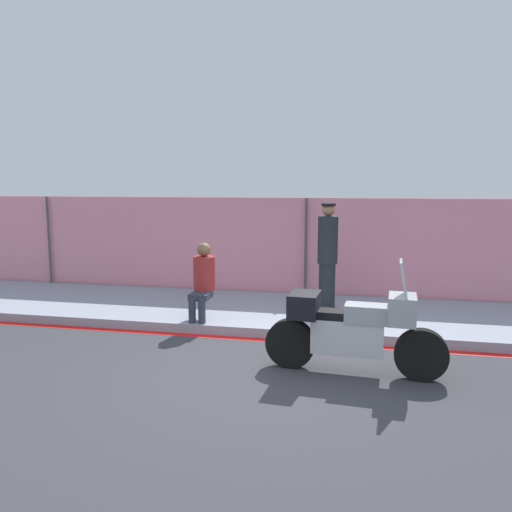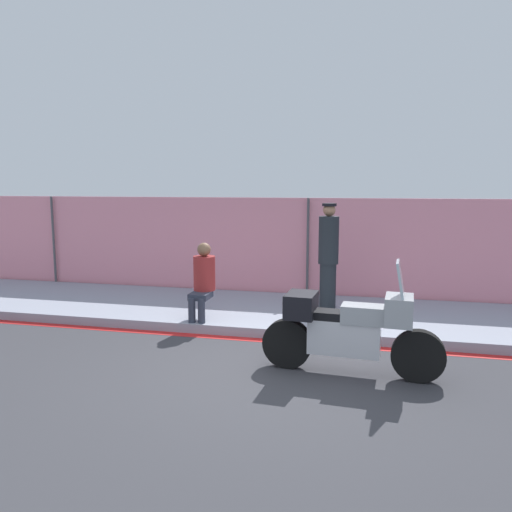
% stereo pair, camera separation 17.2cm
% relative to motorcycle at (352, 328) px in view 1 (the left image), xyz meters
% --- Properties ---
extents(ground_plane, '(120.00, 120.00, 0.00)m').
position_rel_motorcycle_xyz_m(ground_plane, '(-0.99, -0.20, -0.58)').
color(ground_plane, '#38383D').
extents(sidewalk, '(42.47, 2.61, 0.15)m').
position_rel_motorcycle_xyz_m(sidewalk, '(-0.99, 2.46, -0.50)').
color(sidewalk, '#8E93A3').
rests_on(sidewalk, ground_plane).
extents(curb_paint_stripe, '(42.47, 0.18, 0.01)m').
position_rel_motorcycle_xyz_m(curb_paint_stripe, '(-0.99, 1.07, -0.58)').
color(curb_paint_stripe, red).
rests_on(curb_paint_stripe, ground_plane).
extents(storefront_fence, '(40.34, 0.17, 2.07)m').
position_rel_motorcycle_xyz_m(storefront_fence, '(-0.99, 3.86, 0.46)').
color(storefront_fence, pink).
rests_on(storefront_fence, ground_plane).
extents(motorcycle, '(2.23, 0.59, 1.45)m').
position_rel_motorcycle_xyz_m(motorcycle, '(0.00, 0.00, 0.00)').
color(motorcycle, black).
rests_on(motorcycle, ground_plane).
extents(officer_standing, '(0.35, 0.35, 1.87)m').
position_rel_motorcycle_xyz_m(officer_standing, '(-0.49, 2.58, 0.54)').
color(officer_standing, '#1E2328').
rests_on(officer_standing, sidewalk).
extents(person_seated_on_curb, '(0.36, 0.64, 1.24)m').
position_rel_motorcycle_xyz_m(person_seated_on_curb, '(-2.44, 1.60, 0.25)').
color(person_seated_on_curb, '#2D3342').
rests_on(person_seated_on_curb, sidewalk).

